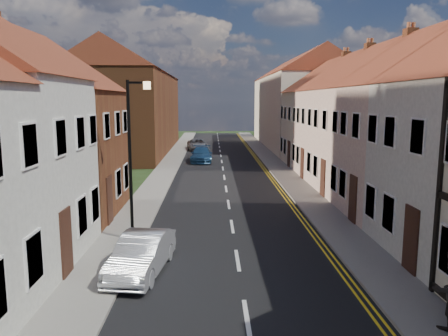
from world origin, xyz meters
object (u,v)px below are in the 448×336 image
object	(u,v)px
car_far	(201,155)
lamppost	(132,151)
car_distant	(197,144)
car_mid	(142,254)

from	to	relation	value
car_far	lamppost	bearing A→B (deg)	-95.07
lamppost	car_far	world-z (taller)	lamppost
lamppost	car_distant	bearing A→B (deg)	87.47
car_far	car_distant	xyz separation A→B (m)	(-0.64, 9.35, -0.05)
car_mid	lamppost	bearing A→B (deg)	112.35
car_mid	car_far	size ratio (longest dim) A/B	0.85
lamppost	car_mid	size ratio (longest dim) A/B	1.58
car_far	car_distant	bearing A→B (deg)	94.11
car_mid	car_distant	xyz separation A→B (m)	(0.64, 34.20, -0.03)
car_mid	car_distant	distance (m)	34.21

